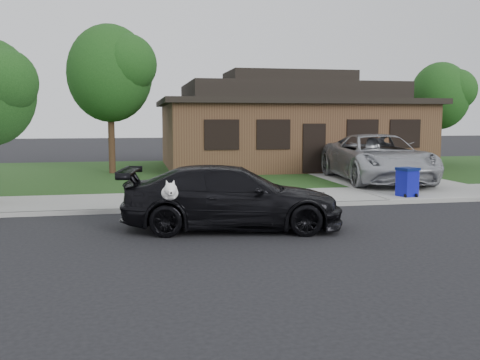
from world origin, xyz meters
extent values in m
plane|color=black|center=(0.00, 0.00, 0.00)|extent=(120.00, 120.00, 0.00)
cube|color=gray|center=(0.00, 5.00, 0.06)|extent=(60.00, 3.00, 0.12)
cube|color=gray|center=(0.00, 3.50, 0.06)|extent=(60.00, 0.12, 0.12)
cube|color=#193814|center=(0.00, 13.00, 0.07)|extent=(60.00, 13.00, 0.13)
cube|color=gray|center=(6.00, 10.00, 0.07)|extent=(4.50, 13.00, 0.14)
imported|color=black|center=(-1.41, 0.97, 0.72)|extent=(5.21, 2.80, 1.44)
ellipsoid|color=white|center=(-2.87, 0.07, 0.99)|extent=(0.34, 0.40, 0.30)
sphere|color=white|center=(-2.87, -0.16, 1.09)|extent=(0.26, 0.26, 0.26)
cube|color=white|center=(-2.87, -0.28, 1.04)|extent=(0.09, 0.12, 0.08)
sphere|color=black|center=(-2.87, -0.34, 1.04)|extent=(0.04, 0.04, 0.04)
cone|color=white|center=(-2.94, -0.11, 1.22)|extent=(0.11, 0.11, 0.14)
cone|color=white|center=(-2.81, -0.11, 1.22)|extent=(0.11, 0.11, 0.14)
imported|color=#AAACB1|center=(5.41, 7.86, 1.02)|extent=(3.57, 6.63, 1.77)
cube|color=#0D1196|center=(4.58, 4.04, 0.52)|extent=(0.61, 0.61, 0.80)
cube|color=#06134C|center=(4.58, 4.04, 0.97)|extent=(0.66, 0.66, 0.09)
cylinder|color=black|center=(4.40, 3.80, 0.18)|extent=(0.08, 0.13, 0.13)
cylinder|color=black|center=(4.76, 3.80, 0.18)|extent=(0.08, 0.13, 0.13)
cube|color=#422B1C|center=(4.00, 15.00, 1.63)|extent=(12.00, 8.00, 3.00)
cube|color=black|center=(4.00, 15.00, 3.25)|extent=(12.60, 8.60, 0.25)
cube|color=black|center=(4.00, 15.00, 3.78)|extent=(10.00, 6.50, 0.80)
cube|color=black|center=(4.00, 15.00, 4.48)|extent=(6.00, 3.50, 0.60)
cube|color=black|center=(4.00, 10.97, 1.23)|extent=(1.00, 0.06, 2.10)
cube|color=black|center=(0.00, 10.97, 1.83)|extent=(1.30, 0.05, 1.10)
cube|color=black|center=(2.20, 10.97, 1.83)|extent=(1.30, 0.05, 1.10)
cube|color=black|center=(6.20, 10.97, 1.83)|extent=(1.30, 0.05, 1.10)
cube|color=black|center=(8.20, 10.97, 1.83)|extent=(1.30, 0.05, 1.10)
cylinder|color=#332114|center=(-4.50, 13.00, 1.37)|extent=(0.28, 0.28, 2.48)
ellipsoid|color=#143811|center=(-4.50, 13.00, 4.41)|extent=(3.60, 3.60, 4.14)
sphere|color=#26591E|center=(-3.78, 12.46, 4.77)|extent=(2.52, 2.52, 2.52)
cylinder|color=#332114|center=(12.00, 14.50, 1.14)|extent=(0.28, 0.28, 2.03)
ellipsoid|color=#143811|center=(12.00, 14.50, 3.65)|extent=(3.00, 3.00, 3.45)
sphere|color=#26591E|center=(12.60, 14.05, 3.95)|extent=(2.10, 2.10, 2.10)
sphere|color=#26591E|center=(-6.98, 4.81, 3.48)|extent=(1.82, 1.82, 1.82)
camera|label=1|loc=(-3.58, -10.79, 2.50)|focal=40.00mm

